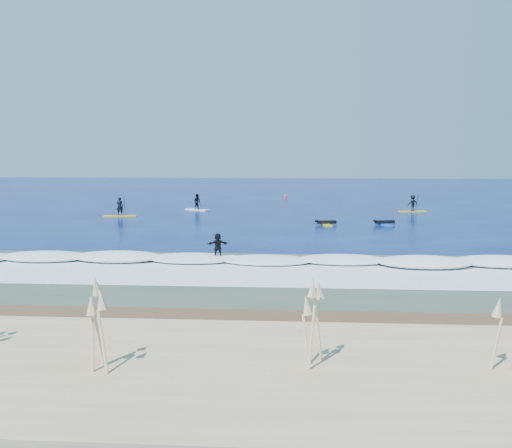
# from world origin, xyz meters

# --- Properties ---
(ground) EXTENTS (160.00, 160.00, 0.00)m
(ground) POSITION_xyz_m (0.00, 0.00, 0.00)
(ground) COLOR #030E47
(ground) RESTS_ON ground
(dune) EXTENTS (90.00, 7.00, 2.00)m
(dune) POSITION_xyz_m (0.00, -27.00, 0.00)
(dune) COLOR tan
(dune) RESTS_ON ground
(wet_sand_strip) EXTENTS (90.00, 5.00, 0.08)m
(wet_sand_strip) POSITION_xyz_m (0.00, -21.50, 0.00)
(wet_sand_strip) COLOR #513A26
(wet_sand_strip) RESTS_ON ground
(shallow_water) EXTENTS (90.00, 13.00, 0.01)m
(shallow_water) POSITION_xyz_m (0.00, -14.00, 0.01)
(shallow_water) COLOR #344737
(shallow_water) RESTS_ON ground
(breaking_wave) EXTENTS (40.00, 6.00, 0.30)m
(breaking_wave) POSITION_xyz_m (0.00, -10.00, 0.00)
(breaking_wave) COLOR white
(breaking_wave) RESTS_ON ground
(whitewater) EXTENTS (34.00, 5.00, 0.02)m
(whitewater) POSITION_xyz_m (0.00, -13.00, 0.00)
(whitewater) COLOR silver
(whitewater) RESTS_ON ground
(dune_grass) EXTENTS (40.00, 4.00, 1.70)m
(dune_grass) POSITION_xyz_m (0.00, -27.00, 1.85)
(dune_grass) COLOR #DCBD87
(dune_grass) RESTS_ON dune
(sup_paddler_left) EXTENTS (2.91, 1.22, 1.99)m
(sup_paddler_left) POSITION_xyz_m (-12.93, 9.87, 0.62)
(sup_paddler_left) COLOR gold
(sup_paddler_left) RESTS_ON ground
(sup_paddler_center) EXTENTS (2.57, 1.92, 1.83)m
(sup_paddler_center) POSITION_xyz_m (-7.03, 15.65, 0.69)
(sup_paddler_center) COLOR white
(sup_paddler_center) RESTS_ON ground
(sup_paddler_right) EXTENTS (2.72, 1.23, 1.85)m
(sup_paddler_right) POSITION_xyz_m (13.68, 15.41, 0.72)
(sup_paddler_right) COLOR gold
(sup_paddler_right) RESTS_ON ground
(prone_paddler_near) EXTENTS (1.71, 2.21, 0.45)m
(prone_paddler_near) POSITION_xyz_m (4.91, 5.42, 0.15)
(prone_paddler_near) COLOR gold
(prone_paddler_near) RESTS_ON ground
(prone_paddler_far) EXTENTS (1.75, 2.28, 0.46)m
(prone_paddler_far) POSITION_xyz_m (9.50, 5.83, 0.16)
(prone_paddler_far) COLOR blue
(prone_paddler_far) RESTS_ON ground
(wave_surfer) EXTENTS (1.94, 0.98, 1.36)m
(wave_surfer) POSITION_xyz_m (-1.61, -9.78, 0.78)
(wave_surfer) COLOR white
(wave_surfer) RESTS_ON breaking_wave
(marker_buoy) EXTENTS (0.25, 0.25, 0.60)m
(marker_buoy) POSITION_xyz_m (1.41, 29.20, 0.26)
(marker_buoy) COLOR #FE4016
(marker_buoy) RESTS_ON ground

